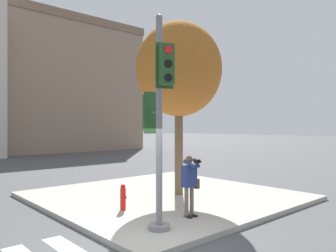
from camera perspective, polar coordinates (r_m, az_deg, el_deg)
ground_plane at (r=7.21m, az=-3.41°, el=-20.80°), size 160.00×160.00×0.00m
sidewalk_corner at (r=11.93m, az=-0.56°, el=-12.05°), size 8.00×8.00×0.14m
traffic_signal_pole at (r=7.64m, az=-1.68°, el=1.91°), size 0.70×1.35×5.04m
person_photographer at (r=8.87m, az=3.83°, el=-9.46°), size 0.58×0.54×1.62m
street_tree at (r=11.80m, az=1.89°, el=9.74°), size 3.05×3.05×6.12m
fire_hydrant at (r=9.74m, az=-7.84°, el=-12.16°), size 0.16×0.22×0.74m
building_right at (r=37.64m, az=-19.21°, el=6.47°), size 16.65×10.18×13.61m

